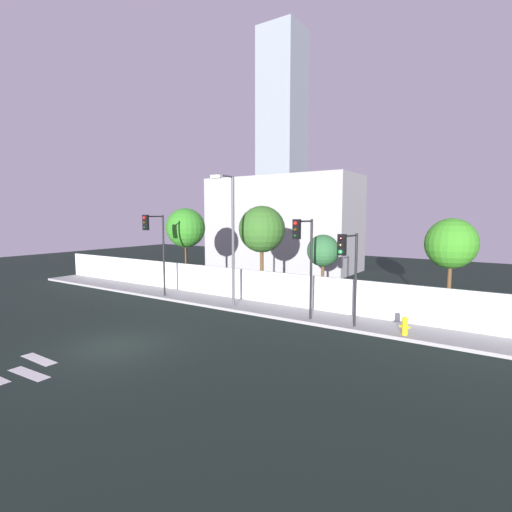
% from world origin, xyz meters
% --- Properties ---
extents(ground_plane, '(80.00, 80.00, 0.00)m').
position_xyz_m(ground_plane, '(0.00, 0.00, 0.00)').
color(ground_plane, black).
extents(sidewalk, '(36.00, 2.40, 0.15)m').
position_xyz_m(sidewalk, '(0.00, 8.20, 0.07)').
color(sidewalk, '#969696').
rests_on(sidewalk, ground).
extents(perimeter_wall, '(36.00, 0.18, 1.80)m').
position_xyz_m(perimeter_wall, '(0.00, 9.49, 1.05)').
color(perimeter_wall, silver).
rests_on(perimeter_wall, sidewalk).
extents(traffic_light_left, '(0.48, 1.82, 5.06)m').
position_xyz_m(traffic_light_left, '(-5.13, 6.73, 3.84)').
color(traffic_light_left, black).
rests_on(traffic_light_left, sidewalk).
extents(traffic_light_center, '(0.43, 1.54, 4.24)m').
position_xyz_m(traffic_light_center, '(6.96, 6.82, 3.27)').
color(traffic_light_center, black).
rests_on(traffic_light_center, sidewalk).
extents(traffic_light_right, '(0.39, 1.51, 4.85)m').
position_xyz_m(traffic_light_right, '(4.77, 6.88, 3.69)').
color(traffic_light_right, black).
rests_on(traffic_light_right, sidewalk).
extents(street_lamp_curbside, '(0.61, 1.68, 7.15)m').
position_xyz_m(street_lamp_curbside, '(0.03, 7.55, 4.32)').
color(street_lamp_curbside, '#4C4C51').
rests_on(street_lamp_curbside, sidewalk).
extents(fire_hydrant, '(0.44, 0.26, 0.80)m').
position_xyz_m(fire_hydrant, '(9.29, 7.43, 0.58)').
color(fire_hydrant, gold).
rests_on(fire_hydrant, sidewalk).
extents(roadside_tree_leftmost, '(2.80, 2.80, 5.69)m').
position_xyz_m(roadside_tree_leftmost, '(-6.75, 11.08, 4.27)').
color(roadside_tree_leftmost, brown).
rests_on(roadside_tree_leftmost, ground).
extents(roadside_tree_midleft, '(2.91, 2.91, 5.77)m').
position_xyz_m(roadside_tree_midleft, '(-0.24, 11.08, 4.30)').
color(roadside_tree_midleft, brown).
rests_on(roadside_tree_midleft, ground).
extents(roadside_tree_midright, '(1.83, 1.83, 4.10)m').
position_xyz_m(roadside_tree_midright, '(3.91, 11.08, 3.15)').
color(roadside_tree_midright, brown).
rests_on(roadside_tree_midright, ground).
extents(roadside_tree_rightmost, '(2.39, 2.39, 5.05)m').
position_xyz_m(roadside_tree_rightmost, '(10.44, 11.08, 3.83)').
color(roadside_tree_rightmost, brown).
rests_on(roadside_tree_rightmost, ground).
extents(low_building_distant, '(14.52, 6.00, 8.80)m').
position_xyz_m(low_building_distant, '(-5.93, 23.49, 4.40)').
color(low_building_distant, '#A1A1A1').
rests_on(low_building_distant, ground).
extents(tower_on_skyline, '(5.04, 5.00, 28.66)m').
position_xyz_m(tower_on_skyline, '(-12.90, 35.49, 14.33)').
color(tower_on_skyline, gray).
rests_on(tower_on_skyline, ground).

